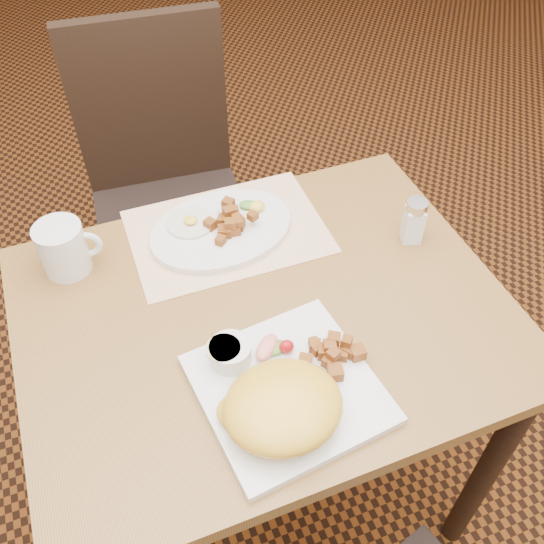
{
  "coord_description": "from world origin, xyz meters",
  "views": [
    {
      "loc": [
        -0.25,
        -0.67,
        1.62
      ],
      "look_at": [
        0.02,
        0.03,
        0.82
      ],
      "focal_mm": 40.0,
      "sensor_mm": 36.0,
      "label": 1
    }
  ],
  "objects": [
    {
      "name": "ramekin",
      "position": [
        -0.1,
        -0.09,
        0.79
      ],
      "size": [
        0.08,
        0.07,
        0.04
      ],
      "color": "silver",
      "rests_on": "plate_square"
    },
    {
      "name": "coffee_mug",
      "position": [
        -0.32,
        0.25,
        0.8
      ],
      "size": [
        0.12,
        0.09,
        0.11
      ],
      "color": "silver",
      "rests_on": "table"
    },
    {
      "name": "hollandaise_mound",
      "position": [
        -0.06,
        -0.23,
        0.8
      ],
      "size": [
        0.19,
        0.17,
        0.07
      ],
      "color": "yellow",
      "rests_on": "plate_square"
    },
    {
      "name": "plate_square",
      "position": [
        -0.03,
        -0.18,
        0.76
      ],
      "size": [
        0.31,
        0.31,
        0.02
      ],
      "primitive_type": "cube",
      "rotation": [
        0.0,
        0.0,
        0.11
      ],
      "color": "silver",
      "rests_on": "table"
    },
    {
      "name": "home_fries_sq",
      "position": [
        0.06,
        -0.15,
        0.78
      ],
      "size": [
        0.12,
        0.11,
        0.04
      ],
      "color": "brown",
      "rests_on": "plate_square"
    },
    {
      "name": "ground",
      "position": [
        0.0,
        0.0,
        0.0
      ],
      "size": [
        8.0,
        8.0,
        0.0
      ],
      "primitive_type": "plane",
      "color": "black",
      "rests_on": "ground"
    },
    {
      "name": "garnish_sq",
      "position": [
        -0.02,
        -0.1,
        0.78
      ],
      "size": [
        0.08,
        0.06,
        0.03
      ],
      "color": "#387223",
      "rests_on": "plate_square"
    },
    {
      "name": "garnish_ov",
      "position": [
        0.07,
        0.26,
        0.78
      ],
      "size": [
        0.06,
        0.06,
        0.02
      ],
      "color": "#387223",
      "rests_on": "plate_oval"
    },
    {
      "name": "home_fries_ov",
      "position": [
        0.01,
        0.22,
        0.78
      ],
      "size": [
        0.11,
        0.11,
        0.04
      ],
      "color": "brown",
      "rests_on": "plate_oval"
    },
    {
      "name": "fried_egg",
      "position": [
        -0.07,
        0.26,
        0.77
      ],
      "size": [
        0.1,
        0.1,
        0.02
      ],
      "color": "white",
      "rests_on": "plate_oval"
    },
    {
      "name": "chair_far",
      "position": [
        -0.03,
        0.71,
        0.54
      ],
      "size": [
        0.46,
        0.46,
        0.97
      ],
      "rotation": [
        0.0,
        0.0,
        3.05
      ],
      "color": "black",
      "rests_on": "ground"
    },
    {
      "name": "salt_shaker",
      "position": [
        0.35,
        0.07,
        0.8
      ],
      "size": [
        0.05,
        0.05,
        0.1
      ],
      "color": "white",
      "rests_on": "table"
    },
    {
      "name": "placemat",
      "position": [
        0.0,
        0.23,
        0.75
      ],
      "size": [
        0.4,
        0.29,
        0.0
      ],
      "primitive_type": "cube",
      "rotation": [
        0.0,
        0.0,
        -0.02
      ],
      "color": "white",
      "rests_on": "table"
    },
    {
      "name": "table",
      "position": [
        0.0,
        0.0,
        0.64
      ],
      "size": [
        0.9,
        0.7,
        0.75
      ],
      "color": "brown",
      "rests_on": "ground"
    },
    {
      "name": "plate_oval",
      "position": [
        -0.01,
        0.23,
        0.76
      ],
      "size": [
        0.33,
        0.26,
        0.02
      ],
      "primitive_type": null,
      "rotation": [
        0.0,
        0.0,
        0.13
      ],
      "color": "silver",
      "rests_on": "placemat"
    }
  ]
}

